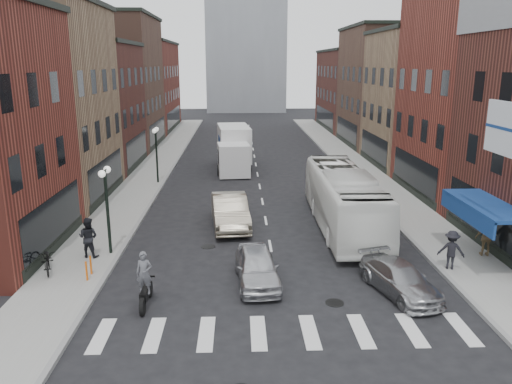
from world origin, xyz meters
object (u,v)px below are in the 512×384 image
(streetlamp_far, at_px, (156,145))
(ped_right_b, at_px, (487,238))
(box_truck, at_px, (234,149))
(sedan_left_near, at_px, (257,267))
(billboard_sign, at_px, (509,131))
(motorcycle_rider, at_px, (145,281))
(parked_bicycle, at_px, (48,260))
(transit_bus, at_px, (343,199))
(bike_rack, at_px, (89,268))
(ped_left_solo, at_px, (88,237))
(ped_right_a, at_px, (451,250))
(curb_car, at_px, (400,279))
(sedan_left_far, at_px, (230,211))
(streetlamp_near, at_px, (106,194))

(streetlamp_far, distance_m, ped_right_b, 22.71)
(box_truck, xyz_separation_m, sedan_left_near, (1.08, -22.12, -1.03))
(billboard_sign, distance_m, motorcycle_rider, 14.52)
(billboard_sign, distance_m, parked_bicycle, 18.94)
(transit_bus, bearing_deg, box_truck, 111.93)
(bike_rack, xyz_separation_m, box_truck, (5.72, 21.66, 1.17))
(motorcycle_rider, xyz_separation_m, ped_left_solo, (-3.32, 4.56, 0.07))
(transit_bus, xyz_separation_m, ped_right_a, (3.34, -6.05, -0.59))
(streetlamp_far, relative_size, curb_car, 1.00)
(sedan_left_near, relative_size, ped_right_b, 2.40)
(streetlamp_far, bearing_deg, motorcycle_rider, -82.53)
(motorcycle_rider, bearing_deg, box_truck, 84.14)
(streetlamp_far, distance_m, curb_car, 22.01)
(motorcycle_rider, height_order, ped_right_b, motorcycle_rider)
(ped_right_b, bearing_deg, sedan_left_far, -13.97)
(box_truck, height_order, curb_car, box_truck)
(billboard_sign, bearing_deg, bike_rack, 177.17)
(streetlamp_far, relative_size, transit_bus, 0.36)
(curb_car, bearing_deg, billboard_sign, -4.84)
(streetlamp_far, height_order, sedan_left_far, streetlamp_far)
(box_truck, height_order, transit_bus, box_truck)
(ped_left_solo, bearing_deg, curb_car, 176.07)
(billboard_sign, bearing_deg, box_truck, 114.99)
(sedan_left_near, xyz_separation_m, ped_right_b, (10.40, 2.22, 0.30))
(streetlamp_far, distance_m, sedan_left_near, 18.52)
(transit_bus, bearing_deg, ped_right_a, -60.49)
(billboard_sign, height_order, motorcycle_rider, billboard_sign)
(bike_rack, height_order, sedan_left_near, sedan_left_near)
(box_truck, height_order, ped_right_b, box_truck)
(streetlamp_near, xyz_separation_m, motorcycle_rider, (2.49, -5.00, -1.92))
(billboard_sign, relative_size, bike_rack, 4.62)
(sedan_left_near, distance_m, ped_right_b, 10.64)
(sedan_left_far, bearing_deg, ped_right_a, -39.76)
(sedan_left_far, distance_m, curb_car, 10.64)
(sedan_left_near, distance_m, ped_right_a, 8.25)
(streetlamp_far, relative_size, box_truck, 0.50)
(curb_car, height_order, ped_right_a, ped_right_a)
(motorcycle_rider, relative_size, curb_car, 0.51)
(ped_left_solo, bearing_deg, ped_right_b, -168.87)
(billboard_sign, xyz_separation_m, streetlamp_far, (-15.99, 17.50, -3.22))
(streetlamp_far, height_order, box_truck, streetlamp_far)
(box_truck, bearing_deg, billboard_sign, -70.66)
(parked_bicycle, bearing_deg, box_truck, 50.00)
(ped_left_solo, relative_size, ped_right_a, 1.09)
(curb_car, bearing_deg, transit_bus, 77.89)
(sedan_left_far, bearing_deg, streetlamp_near, -148.82)
(streetlamp_near, bearing_deg, streetlamp_far, 90.00)
(parked_bicycle, bearing_deg, streetlamp_near, 23.95)
(streetlamp_near, bearing_deg, ped_right_b, -3.18)
(streetlamp_far, relative_size, ped_right_a, 2.46)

